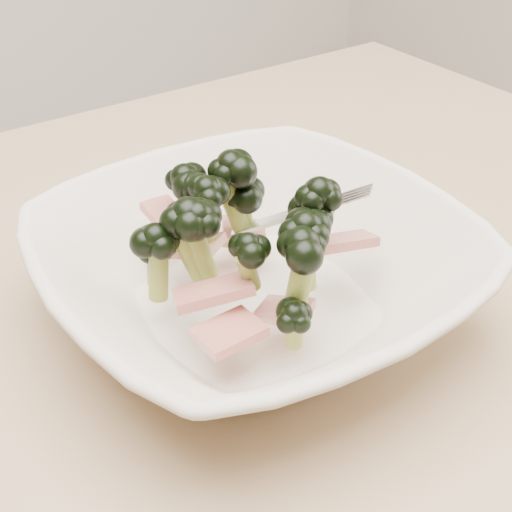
# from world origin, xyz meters

# --- Properties ---
(dining_table) EXTENTS (1.20, 0.80, 0.75)m
(dining_table) POSITION_xyz_m (0.00, 0.00, 0.65)
(dining_table) COLOR tan
(dining_table) RESTS_ON ground
(broccoli_dish) EXTENTS (0.31, 0.31, 0.12)m
(broccoli_dish) POSITION_xyz_m (0.09, -0.03, 0.79)
(broccoli_dish) COLOR beige
(broccoli_dish) RESTS_ON dining_table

